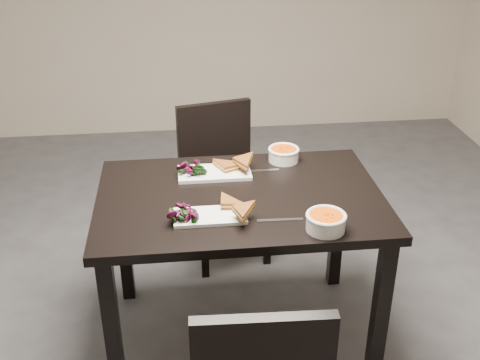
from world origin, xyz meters
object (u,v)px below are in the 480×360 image
at_px(chair_far, 221,172).
at_px(soup_bowl_far, 284,154).
at_px(plate_far, 214,173).
at_px(plate_near, 210,216).
at_px(soup_bowl_near, 326,221).
at_px(table, 240,215).

xyz_separation_m(chair_far, soup_bowl_far, (0.26, -0.45, 0.30)).
bearing_deg(soup_bowl_far, plate_far, -162.17).
bearing_deg(chair_far, plate_far, -110.73).
relative_size(plate_far, soup_bowl_far, 2.21).
bearing_deg(plate_far, plate_near, -96.85).
relative_size(chair_far, soup_bowl_near, 5.51).
height_order(plate_near, soup_bowl_near, soup_bowl_near).
bearing_deg(plate_far, soup_bowl_near, -53.25).
distance_m(soup_bowl_near, plate_far, 0.64).
bearing_deg(table, plate_far, 114.65).
distance_m(plate_near, plate_far, 0.38).
bearing_deg(table, chair_far, 91.55).
bearing_deg(soup_bowl_far, soup_bowl_near, -85.50).
relative_size(soup_bowl_near, soup_bowl_far, 1.05).
bearing_deg(table, soup_bowl_far, 52.14).
distance_m(chair_far, plate_far, 0.63).
bearing_deg(chair_far, table, -101.81).
bearing_deg(soup_bowl_near, chair_far, 106.15).
bearing_deg(plate_far, soup_bowl_far, 17.83).
bearing_deg(soup_bowl_far, plate_near, -128.15).
xyz_separation_m(table, plate_far, (-0.09, 0.20, 0.11)).
bearing_deg(chair_far, plate_near, -110.52).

